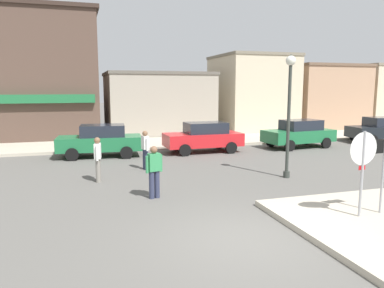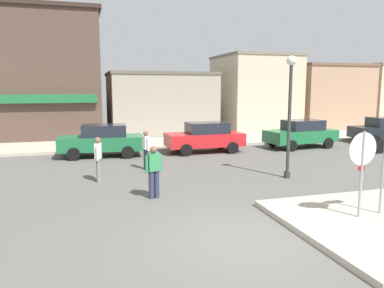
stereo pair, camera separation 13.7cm
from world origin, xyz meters
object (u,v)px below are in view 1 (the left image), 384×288
Objects in this scene: one_way_sign at (383,168)px; stop_sign at (363,163)px; parked_car_nearest at (101,140)px; parked_car_fourth at (382,129)px; parked_car_third at (299,133)px; pedestrian_crossing_near at (98,158)px; pedestrian_crossing_far at (154,170)px; parked_car_second at (204,137)px; lamp_post at (289,98)px; pedestrian_kerb_side at (145,149)px.

stop_sign is at bearing -173.98° from one_way_sign.
parked_car_fourth is at bearing -0.28° from parked_car_nearest.
parked_car_nearest is at bearing 178.16° from parked_car_third.
parked_car_fourth is 17.99m from pedestrian_crossing_near.
pedestrian_crossing_far is at bearing -59.33° from pedestrian_crossing_near.
parked_car_second is 0.98× the size of parked_car_fourth.
parked_car_second is (-0.41, 10.94, -0.71)m from stop_sign.
parked_car_second is at bearing 100.65° from lamp_post.
pedestrian_kerb_side reaches higher than parked_car_nearest.
parked_car_third is (5.23, 10.82, -0.71)m from stop_sign.
parked_car_fourth is 2.56× the size of pedestrian_crossing_far.
stop_sign is at bearing -63.21° from parked_car_nearest.
parked_car_second is at bearing 178.86° from parked_car_third.
one_way_sign is 4.90m from lamp_post.
stop_sign is 4.97m from lamp_post.
pedestrian_crossing_far is 4.13m from pedestrian_kerb_side.
pedestrian_crossing_near is at bearing -139.25° from parked_car_second.
parked_car_nearest is (-6.40, 6.48, -2.15)m from lamp_post.
pedestrian_crossing_near is at bearing -94.44° from parked_car_nearest.
one_way_sign is 1.30× the size of pedestrian_kerb_side.
pedestrian_crossing_near is (-5.62, -4.84, 0.06)m from parked_car_second.
parked_car_nearest is at bearing 134.64° from lamp_post.
lamp_post reaches higher than parked_car_second.
parked_car_nearest is 2.57× the size of pedestrian_crossing_near.
lamp_post reaches higher than pedestrian_kerb_side.
one_way_sign is at bearing -60.21° from parked_car_nearest.
lamp_post is 2.82× the size of pedestrian_crossing_far.
pedestrian_crossing_near is (-6.75, 6.02, -0.46)m from one_way_sign.
stop_sign is 12.54m from parked_car_nearest.
parked_car_third is 12.22m from pedestrian_crossing_near.
parked_car_second is (-1.17, 6.25, -2.15)m from lamp_post.
lamp_post is 6.02m from pedestrian_kerb_side.
pedestrian_crossing_far reaches higher than parked_car_nearest.
parked_car_second is 2.50× the size of pedestrian_kerb_side.
pedestrian_kerb_side is at bearing 38.00° from pedestrian_crossing_near.
pedestrian_crossing_near is 1.00× the size of pedestrian_crossing_far.
lamp_post is at bearing -11.64° from pedestrian_crossing_near.
one_way_sign is at bearing -84.07° from parked_car_second.
lamp_post is 7.89m from parked_car_third.
pedestrian_kerb_side reaches higher than parked_car_fourth.
parked_car_second is (5.23, -0.24, 0.00)m from parked_car_nearest.
stop_sign is 8.60m from pedestrian_crossing_near.
one_way_sign reaches higher than pedestrian_crossing_far.
parked_car_fourth is at bearing 16.13° from pedestrian_crossing_near.
one_way_sign is 0.51× the size of parked_car_fourth.
parked_car_nearest is 5.10m from pedestrian_crossing_near.
pedestrian_crossing_far is (-9.74, -7.30, 0.06)m from parked_car_third.
parked_car_nearest is at bearing 119.79° from one_way_sign.
stop_sign reaches higher than parked_car_nearest.
one_way_sign is 12.80m from parked_car_nearest.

